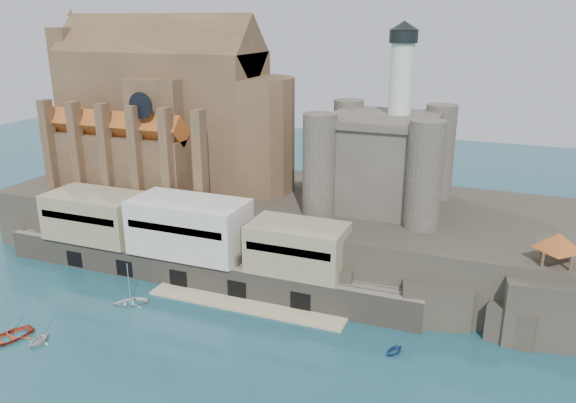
{
  "coord_description": "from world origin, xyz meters",
  "views": [
    {
      "loc": [
        34.29,
        -47.07,
        39.64
      ],
      "look_at": [
        3.19,
        32.0,
        11.82
      ],
      "focal_mm": 35.0,
      "sensor_mm": 36.0,
      "label": 1
    }
  ],
  "objects_px": {
    "castle_keep": "(382,156)",
    "boat_0": "(8,339)",
    "church": "(171,117)",
    "pavilion": "(558,244)"
  },
  "relations": [
    {
      "from": "pavilion",
      "to": "boat_0",
      "type": "relative_size",
      "value": 1.01
    },
    {
      "from": "boat_0",
      "to": "pavilion",
      "type": "bearing_deg",
      "value": 40.75
    },
    {
      "from": "pavilion",
      "to": "boat_0",
      "type": "bearing_deg",
      "value": -157.17
    },
    {
      "from": "castle_keep",
      "to": "pavilion",
      "type": "relative_size",
      "value": 4.58
    },
    {
      "from": "church",
      "to": "castle_keep",
      "type": "bearing_deg",
      "value": -1.11
    },
    {
      "from": "church",
      "to": "pavilion",
      "type": "xyz_separation_m",
      "value": [
        66.13,
        -15.85,
        -9.4
      ]
    },
    {
      "from": "castle_keep",
      "to": "boat_0",
      "type": "bearing_deg",
      "value": -132.51
    },
    {
      "from": "church",
      "to": "pavilion",
      "type": "height_order",
      "value": "church"
    },
    {
      "from": "pavilion",
      "to": "boat_0",
      "type": "distance_m",
      "value": 71.37
    },
    {
      "from": "church",
      "to": "boat_0",
      "type": "distance_m",
      "value": 48.47
    }
  ]
}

